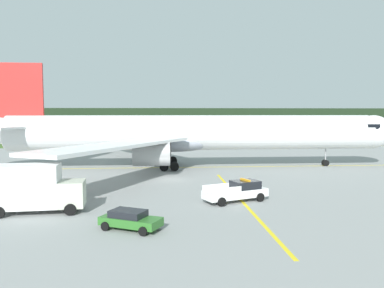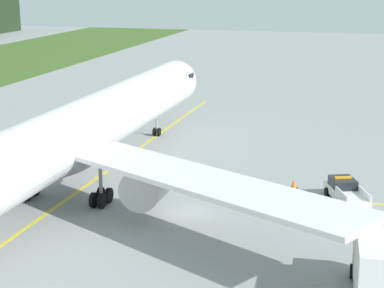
{
  "view_description": "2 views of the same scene",
  "coord_description": "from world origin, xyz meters",
  "px_view_note": "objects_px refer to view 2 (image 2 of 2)",
  "views": [
    {
      "loc": [
        -1.51,
        -44.46,
        7.77
      ],
      "look_at": [
        3.31,
        8.27,
        3.49
      ],
      "focal_mm": 35.9,
      "sensor_mm": 36.0,
      "label": 1
    },
    {
      "loc": [
        -47.01,
        -13.24,
        17.8
      ],
      "look_at": [
        6.18,
        1.06,
        3.81
      ],
      "focal_mm": 63.99,
      "sensor_mm": 36.0,
      "label": 2
    }
  ],
  "objects_px": {
    "ops_pickup_truck": "(346,192)",
    "apron_cone": "(294,184)",
    "catering_truck": "(378,268)",
    "airliner": "(76,135)"
  },
  "relations": [
    {
      "from": "airliner",
      "to": "ops_pickup_truck",
      "type": "xyz_separation_m",
      "value": [
        2.72,
        -21.59,
        -3.94
      ]
    },
    {
      "from": "airliner",
      "to": "apron_cone",
      "type": "bearing_deg",
      "value": -72.53
    },
    {
      "from": "catering_truck",
      "to": "apron_cone",
      "type": "xyz_separation_m",
      "value": [
        19.17,
        6.83,
        -1.58
      ]
    },
    {
      "from": "catering_truck",
      "to": "apron_cone",
      "type": "relative_size",
      "value": 8.64
    },
    {
      "from": "airliner",
      "to": "catering_truck",
      "type": "bearing_deg",
      "value": -119.77
    },
    {
      "from": "ops_pickup_truck",
      "to": "catering_truck",
      "type": "bearing_deg",
      "value": -171.54
    },
    {
      "from": "airliner",
      "to": "catering_truck",
      "type": "xyz_separation_m",
      "value": [
        -13.75,
        -24.04,
        -2.87
      ]
    },
    {
      "from": "apron_cone",
      "to": "ops_pickup_truck",
      "type": "bearing_deg",
      "value": -121.55
    },
    {
      "from": "ops_pickup_truck",
      "to": "catering_truck",
      "type": "relative_size",
      "value": 0.88
    },
    {
      "from": "ops_pickup_truck",
      "to": "apron_cone",
      "type": "bearing_deg",
      "value": 58.45
    }
  ]
}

